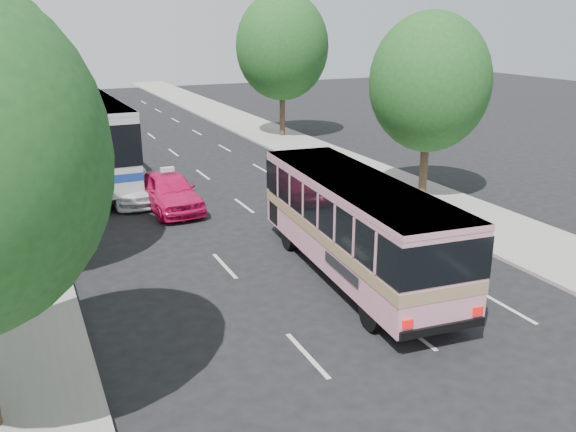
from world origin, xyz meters
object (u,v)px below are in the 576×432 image
pink_bus (355,217)px  tour_coach_rear (25,88)px  white_pickup (131,183)px  pink_taxi (169,191)px  tour_coach_front (81,129)px

pink_bus → tour_coach_rear: size_ratio=0.70×
white_pickup → pink_bus: bearing=-68.1°
pink_taxi → tour_coach_front: bearing=106.4°
pink_taxi → white_pickup: bearing=113.6°
tour_coach_front → tour_coach_rear: size_ratio=0.98×
tour_coach_front → tour_coach_rear: tour_coach_rear is taller
white_pickup → tour_coach_rear: (-3.18, 25.73, 1.77)m
pink_bus → pink_taxi: pink_bus is taller
pink_bus → tour_coach_front: 17.21m
pink_taxi → tour_coach_rear: 28.31m
pink_taxi → white_pickup: (-1.12, 2.20, -0.09)m
tour_coach_front → white_pickup: bearing=-74.9°
white_pickup → tour_coach_rear: size_ratio=0.35×
tour_coach_front → tour_coach_rear: bearing=93.8°
pink_bus → tour_coach_front: tour_coach_front is taller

